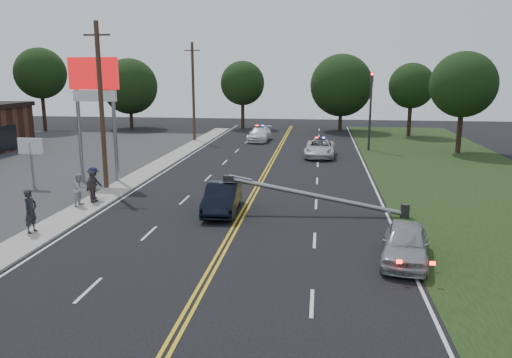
# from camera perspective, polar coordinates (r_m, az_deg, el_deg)

# --- Properties ---
(ground) EXTENTS (120.00, 120.00, 0.00)m
(ground) POSITION_cam_1_polar(r_m,az_deg,el_deg) (18.45, -5.24, -10.58)
(ground) COLOR black
(ground) RESTS_ON ground
(sidewalk) EXTENTS (1.80, 70.00, 0.12)m
(sidewalk) POSITION_cam_1_polar(r_m,az_deg,el_deg) (30.09, -16.83, -1.92)
(sidewalk) COLOR #9D978E
(sidewalk) RESTS_ON ground
(grass_verge) EXTENTS (12.00, 80.00, 0.01)m
(grass_verge) POSITION_cam_1_polar(r_m,az_deg,el_deg) (29.18, 26.53, -3.24)
(grass_verge) COLOR black
(grass_verge) RESTS_ON ground
(centerline_yellow) EXTENTS (0.36, 80.00, 0.00)m
(centerline_yellow) POSITION_cam_1_polar(r_m,az_deg,el_deg) (27.78, -0.78, -2.64)
(centerline_yellow) COLOR gold
(centerline_yellow) RESTS_ON ground
(pylon_sign) EXTENTS (3.20, 0.35, 8.00)m
(pylon_sign) POSITION_cam_1_polar(r_m,az_deg,el_deg) (33.78, -17.98, 9.70)
(pylon_sign) COLOR gray
(pylon_sign) RESTS_ON ground
(small_sign) EXTENTS (1.60, 0.14, 3.10)m
(small_sign) POSITION_cam_1_polar(r_m,az_deg,el_deg) (34.02, -24.35, 3.01)
(small_sign) COLOR gray
(small_sign) RESTS_ON ground
(traffic_signal) EXTENTS (0.28, 0.41, 7.05)m
(traffic_signal) POSITION_cam_1_polar(r_m,az_deg,el_deg) (46.89, 12.97, 8.32)
(traffic_signal) COLOR #2D2D30
(traffic_signal) RESTS_ON ground
(fallen_streetlight) EXTENTS (9.36, 0.44, 1.91)m
(fallen_streetlight) POSITION_cam_1_polar(r_m,az_deg,el_deg) (25.36, 7.98, -2.09)
(fallen_streetlight) COLOR #2D2D30
(fallen_streetlight) RESTS_ON ground
(utility_pole_mid) EXTENTS (1.60, 0.28, 10.00)m
(utility_pole_mid) POSITION_cam_1_polar(r_m,az_deg,el_deg) (31.47, -17.26, 7.94)
(utility_pole_mid) COLOR #382619
(utility_pole_mid) RESTS_ON ground
(utility_pole_far) EXTENTS (1.60, 0.28, 10.00)m
(utility_pole_far) POSITION_cam_1_polar(r_m,az_deg,el_deg) (52.27, -7.18, 9.87)
(utility_pole_far) COLOR #382619
(utility_pole_far) RESTS_ON ground
(tree_4) EXTENTS (6.02, 6.02, 9.92)m
(tree_4) POSITION_cam_1_polar(r_m,az_deg,el_deg) (65.99, -23.42, 11.01)
(tree_4) COLOR black
(tree_4) RESTS_ON ground
(tree_5) EXTENTS (6.96, 6.96, 8.76)m
(tree_5) POSITION_cam_1_polar(r_m,az_deg,el_deg) (65.90, -14.24, 10.23)
(tree_5) COLOR black
(tree_5) RESTS_ON ground
(tree_6) EXTENTS (5.53, 5.53, 8.45)m
(tree_6) POSITION_cam_1_polar(r_m,az_deg,el_deg) (63.94, -1.55, 10.89)
(tree_6) COLOR black
(tree_6) RESTS_ON ground
(tree_7) EXTENTS (7.46, 7.46, 9.21)m
(tree_7) POSITION_cam_1_polar(r_m,az_deg,el_deg) (61.88, 9.74, 10.50)
(tree_7) COLOR black
(tree_7) RESTS_ON ground
(tree_8) EXTENTS (5.01, 5.01, 8.08)m
(tree_8) POSITION_cam_1_polar(r_m,az_deg,el_deg) (58.58, 17.35, 10.12)
(tree_8) COLOR black
(tree_8) RESTS_ON ground
(tree_9) EXTENTS (5.72, 5.72, 8.87)m
(tree_9) POSITION_cam_1_polar(r_m,az_deg,el_deg) (47.76, 22.62, 9.92)
(tree_9) COLOR black
(tree_9) RESTS_ON ground
(crashed_sedan) EXTENTS (1.85, 4.64, 1.50)m
(crashed_sedan) POSITION_cam_1_polar(r_m,az_deg,el_deg) (25.70, -3.89, -2.19)
(crashed_sedan) COLOR black
(crashed_sedan) RESTS_ON ground
(waiting_sedan) EXTENTS (2.44, 4.45, 1.43)m
(waiting_sedan) POSITION_cam_1_polar(r_m,az_deg,el_deg) (19.95, 16.73, -7.08)
(waiting_sedan) COLOR #A0A4A8
(waiting_sedan) RESTS_ON ground
(emergency_a) EXTENTS (2.64, 5.38, 1.47)m
(emergency_a) POSITION_cam_1_polar(r_m,az_deg,el_deg) (42.76, 7.31, 3.50)
(emergency_a) COLOR silver
(emergency_a) RESTS_ON ground
(emergency_b) EXTENTS (2.31, 5.10, 1.45)m
(emergency_b) POSITION_cam_1_polar(r_m,az_deg,el_deg) (52.09, 0.42, 5.14)
(emergency_b) COLOR white
(emergency_b) RESTS_ON ground
(bystander_a) EXTENTS (0.53, 0.75, 1.95)m
(bystander_a) POSITION_cam_1_polar(r_m,az_deg,el_deg) (24.18, -24.36, -3.36)
(bystander_a) COLOR #222229
(bystander_a) RESTS_ON sidewalk
(bystander_b) EXTENTS (0.77, 0.93, 1.76)m
(bystander_b) POSITION_cam_1_polar(r_m,az_deg,el_deg) (28.08, -19.46, -1.11)
(bystander_b) COLOR #AEAFB3
(bystander_b) RESTS_ON sidewalk
(bystander_c) EXTENTS (0.96, 1.31, 1.81)m
(bystander_c) POSITION_cam_1_polar(r_m,az_deg,el_deg) (29.25, -18.08, -0.45)
(bystander_c) COLOR #161938
(bystander_c) RESTS_ON sidewalk
(bystander_d) EXTENTS (0.49, 1.04, 1.74)m
(bystander_d) POSITION_cam_1_polar(r_m,az_deg,el_deg) (28.54, -18.21, -0.84)
(bystander_d) COLOR #5C4D49
(bystander_d) RESTS_ON sidewalk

